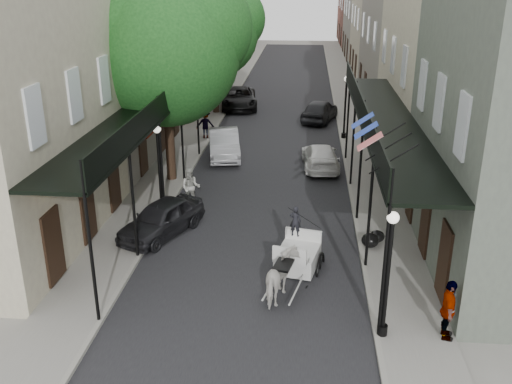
% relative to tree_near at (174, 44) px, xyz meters
% --- Properties ---
extents(ground, '(140.00, 140.00, 0.00)m').
position_rel_tree_near_xyz_m(ground, '(4.20, -10.18, -6.49)').
color(ground, gray).
rests_on(ground, ground).
extents(road, '(8.00, 90.00, 0.01)m').
position_rel_tree_near_xyz_m(road, '(4.20, 9.82, -6.48)').
color(road, black).
rests_on(road, ground).
extents(sidewalk_left, '(2.20, 90.00, 0.12)m').
position_rel_tree_near_xyz_m(sidewalk_left, '(-0.80, 9.82, -6.43)').
color(sidewalk_left, gray).
rests_on(sidewalk_left, ground).
extents(sidewalk_right, '(2.20, 90.00, 0.12)m').
position_rel_tree_near_xyz_m(sidewalk_right, '(9.20, 9.82, -6.43)').
color(sidewalk_right, gray).
rests_on(sidewalk_right, ground).
extents(building_row_left, '(5.00, 80.00, 10.50)m').
position_rel_tree_near_xyz_m(building_row_left, '(-4.40, 19.82, -1.24)').
color(building_row_left, '#BCB697').
rests_on(building_row_left, ground).
extents(building_row_right, '(5.00, 80.00, 10.50)m').
position_rel_tree_near_xyz_m(building_row_right, '(12.80, 19.82, -1.24)').
color(building_row_right, gray).
rests_on(building_row_right, ground).
extents(gallery_left, '(2.20, 18.05, 4.88)m').
position_rel_tree_near_xyz_m(gallery_left, '(-0.59, -3.20, -2.44)').
color(gallery_left, black).
rests_on(gallery_left, sidewalk_left).
extents(gallery_right, '(2.20, 18.05, 4.88)m').
position_rel_tree_near_xyz_m(gallery_right, '(8.99, -3.20, -2.44)').
color(gallery_right, black).
rests_on(gallery_right, sidewalk_right).
extents(tree_near, '(7.31, 6.80, 9.63)m').
position_rel_tree_near_xyz_m(tree_near, '(0.00, 0.00, 0.00)').
color(tree_near, '#382619').
rests_on(tree_near, sidewalk_left).
extents(tree_far, '(6.45, 6.00, 8.61)m').
position_rel_tree_near_xyz_m(tree_far, '(-0.05, 14.00, -0.65)').
color(tree_far, '#382619').
rests_on(tree_far, sidewalk_left).
extents(lamppost_right_near, '(0.32, 0.32, 3.71)m').
position_rel_tree_near_xyz_m(lamppost_right_near, '(8.30, -12.18, -4.44)').
color(lamppost_right_near, black).
rests_on(lamppost_right_near, sidewalk_right).
extents(lamppost_left, '(0.32, 0.32, 3.71)m').
position_rel_tree_near_xyz_m(lamppost_left, '(0.10, -4.18, -4.44)').
color(lamppost_left, black).
rests_on(lamppost_left, sidewalk_left).
extents(lamppost_right_far, '(0.32, 0.32, 3.71)m').
position_rel_tree_near_xyz_m(lamppost_right_far, '(8.30, 7.82, -4.44)').
color(lamppost_right_far, black).
rests_on(lamppost_right_far, sidewalk_right).
extents(horse, '(1.19, 1.94, 1.52)m').
position_rel_tree_near_xyz_m(horse, '(5.43, -10.40, -5.73)').
color(horse, beige).
rests_on(horse, ground).
extents(carriage, '(1.85, 2.47, 2.55)m').
position_rel_tree_near_xyz_m(carriage, '(5.95, -8.08, -5.50)').
color(carriage, black).
rests_on(carriage, ground).
extents(pedestrian_walking, '(0.86, 0.68, 1.73)m').
position_rel_tree_near_xyz_m(pedestrian_walking, '(1.16, -3.25, -5.62)').
color(pedestrian_walking, '#A9AAA0').
rests_on(pedestrian_walking, ground).
extents(pedestrian_sidewalk_left, '(1.18, 0.81, 1.69)m').
position_rel_tree_near_xyz_m(pedestrian_sidewalk_left, '(-0.00, 7.13, -5.52)').
color(pedestrian_sidewalk_left, gray).
rests_on(pedestrian_sidewalk_left, sidewalk_left).
extents(pedestrian_sidewalk_right, '(0.56, 1.08, 1.77)m').
position_rel_tree_near_xyz_m(pedestrian_sidewalk_right, '(10.00, -12.18, -5.48)').
color(pedestrian_sidewalk_right, gray).
rests_on(pedestrian_sidewalk_right, sidewalk_right).
extents(car_left_near, '(3.13, 4.31, 1.36)m').
position_rel_tree_near_xyz_m(car_left_near, '(0.60, -6.18, -5.81)').
color(car_left_near, black).
rests_on(car_left_near, ground).
extents(car_left_mid, '(2.35, 4.70, 1.48)m').
position_rel_tree_near_xyz_m(car_left_mid, '(1.60, 3.82, -5.75)').
color(car_left_mid, '#A7A6AC').
rests_on(car_left_mid, ground).
extents(car_left_far, '(3.20, 5.73, 1.51)m').
position_rel_tree_near_xyz_m(car_left_far, '(1.04, 15.61, -5.73)').
color(car_left_far, black).
rests_on(car_left_far, ground).
extents(car_right_near, '(2.04, 4.39, 1.24)m').
position_rel_tree_near_xyz_m(car_right_near, '(6.80, 2.42, -5.87)').
color(car_right_near, silver).
rests_on(car_right_near, ground).
extents(car_right_far, '(2.87, 4.68, 1.49)m').
position_rel_tree_near_xyz_m(car_right_far, '(6.92, 12.24, -5.74)').
color(car_right_far, black).
rests_on(car_right_far, ground).
extents(trash_bags, '(0.90, 1.05, 0.54)m').
position_rel_tree_near_xyz_m(trash_bags, '(8.59, -6.60, -6.12)').
color(trash_bags, black).
rests_on(trash_bags, sidewalk_right).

